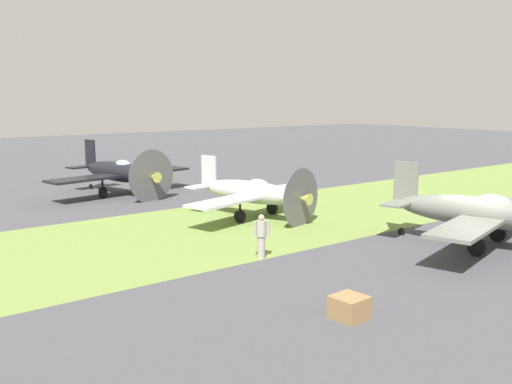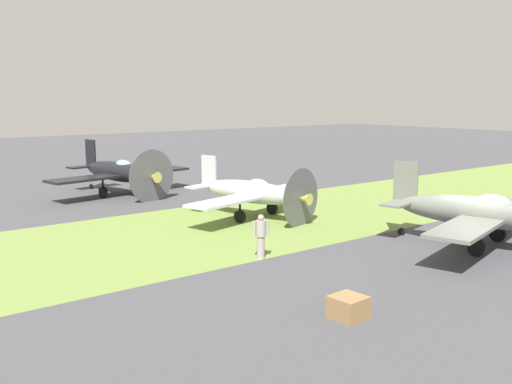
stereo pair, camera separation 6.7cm
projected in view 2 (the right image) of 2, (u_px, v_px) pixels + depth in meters
ground_plane at (476, 244)px, 24.25m from camera, size 160.00×160.00×0.00m
grass_verge at (324, 210)px, 31.40m from camera, size 120.00×11.00×0.01m
airplane_lead at (481, 213)px, 23.46m from camera, size 9.85×7.89×3.49m
airplane_wingman at (252, 192)px, 29.33m from camera, size 8.94×7.16×3.17m
airplane_trail at (120, 172)px, 36.26m from camera, size 9.89×7.88×3.50m
ground_crew_chief at (261, 235)px, 21.87m from camera, size 0.57×0.38×1.73m
fuel_drum at (439, 204)px, 30.74m from camera, size 0.60×0.60×0.90m
supply_crate at (348, 307)px, 16.02m from camera, size 0.96×0.96×0.64m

